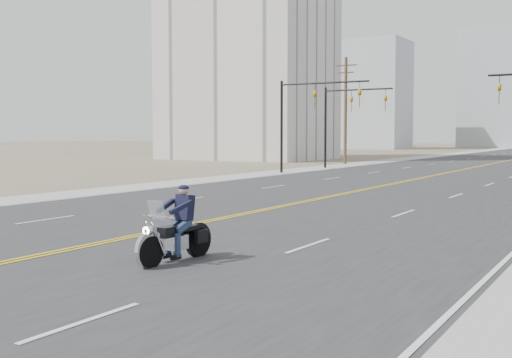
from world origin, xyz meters
name	(u,v)px	position (x,y,z in m)	size (l,w,h in m)	color
ground_plane	(58,253)	(0.00, 0.00, 0.00)	(400.00, 400.00, 0.00)	#776D56
sidewalk_left	(420,157)	(-11.50, 70.00, 0.01)	(3.00, 200.00, 0.01)	#A5A5A0
traffic_mast_left	(306,108)	(-8.98, 32.00, 4.94)	(7.10, 0.26, 7.00)	black
traffic_mast_far	(344,112)	(-9.31, 40.00, 4.87)	(6.10, 0.26, 7.00)	black
utility_pole_left	(346,109)	(-12.50, 48.00, 5.48)	(2.20, 0.30, 10.50)	brown
apartment_block	(248,33)	(-28.00, 55.00, 15.00)	(18.00, 14.00, 30.00)	silver
haze_bldg_a	(371,95)	(-35.00, 115.00, 11.00)	(14.00, 12.00, 22.00)	#B7BCC6
haze_bldg_d	(511,89)	(-12.00, 140.00, 13.00)	(20.00, 15.00, 26.00)	#ADB2B7
haze_bldg_f	(334,113)	(-50.00, 130.00, 8.00)	(12.00, 12.00, 16.00)	#ADB2B7
motorcyclist	(175,224)	(3.27, 0.55, 0.89)	(0.98, 2.28, 1.78)	black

